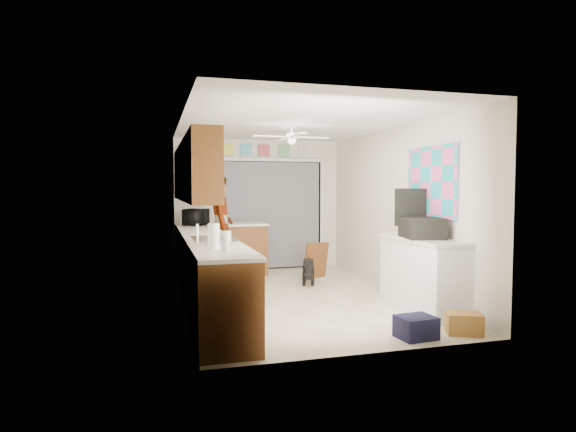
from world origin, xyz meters
TOP-DOWN VIEW (x-y plane):
  - floor at (0.00, 0.00)m, footprint 5.00×5.00m
  - ceiling at (0.00, 0.00)m, footprint 5.00×5.00m
  - wall_back at (0.00, 2.50)m, footprint 3.20×0.00m
  - wall_front at (0.00, -2.50)m, footprint 3.20×0.00m
  - wall_left at (-1.60, 0.00)m, footprint 0.00×5.00m
  - wall_right at (1.60, 0.00)m, footprint 0.00×5.00m
  - left_base_cabinets at (-1.30, 0.00)m, footprint 0.60×4.80m
  - left_countertop at (-1.29, 0.00)m, footprint 0.62×4.80m
  - upper_cabinets at (-1.44, 0.20)m, footprint 0.32×4.00m
  - sink_basin at (-1.29, -1.00)m, footprint 0.50×0.76m
  - faucet at (-1.48, -1.00)m, footprint 0.03×0.03m
  - peninsula_base at (-0.50, 2.00)m, footprint 1.00×0.60m
  - peninsula_top at (-0.50, 2.00)m, footprint 1.04×0.64m
  - back_opening_recess at (0.25, 2.47)m, footprint 2.00×0.06m
  - curtain_panel at (0.25, 2.43)m, footprint 1.90×0.03m
  - door_trim_left at (-0.77, 2.44)m, footprint 0.06×0.04m
  - door_trim_right at (1.27, 2.44)m, footprint 0.06×0.04m
  - door_trim_head at (0.25, 2.44)m, footprint 2.10×0.04m
  - header_frame_0 at (-0.60, 2.47)m, footprint 0.22×0.02m
  - header_frame_1 at (-0.25, 2.47)m, footprint 0.22×0.02m
  - header_frame_2 at (0.10, 2.47)m, footprint 0.22×0.02m
  - header_frame_3 at (0.50, 2.47)m, footprint 0.22×0.02m
  - header_frame_4 at (0.90, 2.47)m, footprint 0.22×0.02m
  - route66_sign at (-0.95, 2.47)m, footprint 0.22×0.02m
  - right_counter_base at (1.35, -1.20)m, footprint 0.50×1.40m
  - right_counter_top at (1.34, -1.20)m, footprint 0.54×1.44m
  - abstract_painting at (1.58, -1.00)m, footprint 0.03×1.15m
  - ceiling_fan at (0.00, 0.20)m, footprint 1.14×1.14m
  - microwave at (-1.27, 1.71)m, footprint 0.50×0.59m
  - cup at (-1.25, -1.03)m, footprint 0.13×0.13m
  - jar_a at (-1.16, -1.13)m, footprint 0.12×0.12m
  - jar_b at (-1.28, -1.84)m, footprint 0.08×0.08m
  - paper_towel_roll at (-1.36, -1.59)m, footprint 0.12×0.12m
  - suitcase at (1.32, -1.21)m, footprint 0.58×0.70m
  - suitcase_rim at (1.32, -1.21)m, footprint 0.56×0.67m
  - suitcase_lid at (1.32, -0.92)m, footprint 0.42×0.13m
  - cardboard_box at (1.25, -2.20)m, footprint 0.44×0.40m
  - navy_crate at (0.67, -2.20)m, footprint 0.41×0.35m
  - cabinet_door_panel at (0.74, 1.24)m, footprint 0.45×0.24m
  - man at (-0.89, 1.36)m, footprint 0.49×0.69m
  - dog at (0.46, 0.81)m, footprint 0.41×0.61m

SIDE VIEW (x-z plane):
  - floor at x=0.00m, z-range 0.00..0.00m
  - cardboard_box at x=1.25m, z-range 0.00..0.23m
  - navy_crate at x=0.67m, z-range 0.00..0.23m
  - dog at x=0.46m, z-range 0.00..0.44m
  - cabinet_door_panel at x=0.74m, z-range 0.00..0.64m
  - left_base_cabinets at x=-1.30m, z-range 0.00..0.90m
  - peninsula_base at x=-0.50m, z-range 0.00..0.90m
  - right_counter_base at x=1.35m, z-range 0.00..0.90m
  - man at x=-0.89m, z-range 0.00..1.79m
  - left_countertop at x=-1.29m, z-range 0.90..0.94m
  - peninsula_top at x=-0.50m, z-range 0.90..0.94m
  - right_counter_top at x=1.34m, z-range 0.90..0.94m
  - sink_basin at x=-1.29m, z-range 0.92..0.98m
  - suitcase_rim at x=1.32m, z-range 0.95..0.97m
  - cup at x=-1.25m, z-range 0.94..1.03m
  - jar_b at x=-1.28m, z-range 0.94..1.06m
  - jar_a at x=-1.16m, z-range 0.94..1.08m
  - faucet at x=-1.48m, z-range 0.94..1.16m
  - back_opening_recess at x=0.25m, z-range 0.00..2.10m
  - door_trim_left at x=-0.77m, z-range 0.00..2.10m
  - door_trim_right at x=1.27m, z-range 0.00..2.10m
  - curtain_panel at x=0.25m, z-range 0.03..2.08m
  - suitcase at x=1.32m, z-range 0.94..1.20m
  - paper_towel_roll at x=-1.36m, z-range 0.94..1.20m
  - microwave at x=-1.27m, z-range 0.94..1.22m
  - wall_back at x=0.00m, z-range -0.35..2.85m
  - wall_front at x=0.00m, z-range -0.35..2.85m
  - wall_left at x=-1.60m, z-range -1.25..3.75m
  - wall_right at x=1.60m, z-range -1.25..3.75m
  - suitcase_lid at x=1.32m, z-range 1.07..1.57m
  - abstract_painting at x=1.58m, z-range 1.17..2.12m
  - upper_cabinets at x=-1.44m, z-range 1.40..2.20m
  - door_trim_head at x=0.25m, z-range 2.09..2.15m
  - header_frame_0 at x=-0.60m, z-range 2.19..2.41m
  - header_frame_1 at x=-0.25m, z-range 2.19..2.41m
  - header_frame_2 at x=0.10m, z-range 2.19..2.41m
  - header_frame_3 at x=0.50m, z-range 2.19..2.41m
  - header_frame_4 at x=0.90m, z-range 2.19..2.41m
  - route66_sign at x=-0.95m, z-range 2.17..2.43m
  - ceiling_fan at x=0.00m, z-range 2.20..2.44m
  - ceiling at x=0.00m, z-range 2.50..2.50m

